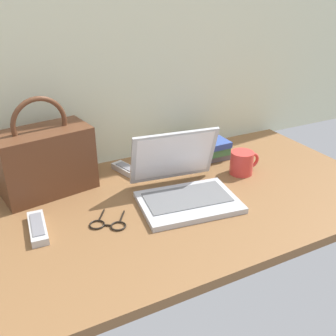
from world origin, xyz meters
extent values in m
cube|color=brown|center=(0.00, 0.00, 0.01)|extent=(1.60, 0.76, 0.03)
cube|color=#B2B5BA|center=(0.10, -0.05, 0.04)|extent=(0.34, 0.26, 0.02)
cube|color=slate|center=(0.10, -0.04, 0.05)|extent=(0.29, 0.17, 0.00)
cube|color=#B2B5BA|center=(0.12, 0.09, 0.14)|extent=(0.31, 0.11, 0.19)
cube|color=white|center=(0.12, 0.08, 0.14)|extent=(0.28, 0.09, 0.17)
cylinder|color=red|center=(0.38, 0.06, 0.07)|extent=(0.09, 0.09, 0.09)
torus|color=red|center=(0.43, 0.06, 0.07)|extent=(0.06, 0.01, 0.06)
cylinder|color=brown|center=(0.38, 0.06, 0.11)|extent=(0.08, 0.08, 0.00)
cube|color=#B7B7B7|center=(-0.36, 0.02, 0.04)|extent=(0.06, 0.16, 0.02)
cube|color=slate|center=(-0.36, 0.02, 0.05)|extent=(0.04, 0.12, 0.00)
cube|color=#B7B7B7|center=(0.01, 0.24, 0.04)|extent=(0.09, 0.17, 0.02)
cube|color=slate|center=(0.01, 0.24, 0.05)|extent=(0.07, 0.12, 0.00)
torus|color=black|center=(-0.20, -0.03, 0.03)|extent=(0.07, 0.07, 0.01)
torus|color=black|center=(-0.15, -0.07, 0.03)|extent=(0.07, 0.07, 0.01)
cube|color=black|center=(-0.18, -0.05, 0.03)|extent=(0.02, 0.02, 0.00)
cube|color=black|center=(-0.17, 0.01, 0.03)|extent=(0.04, 0.05, 0.00)
cube|color=black|center=(-0.12, -0.02, 0.03)|extent=(0.04, 0.05, 0.00)
cube|color=#59331E|center=(-0.28, 0.25, 0.14)|extent=(0.32, 0.21, 0.22)
torus|color=#59331E|center=(-0.28, 0.25, 0.27)|extent=(0.18, 0.05, 0.18)
cube|color=#595960|center=(0.33, 0.23, 0.04)|extent=(0.21, 0.12, 0.02)
cube|color=#3F7F4C|center=(0.33, 0.23, 0.07)|extent=(0.18, 0.12, 0.03)
cube|color=#334C99|center=(0.33, 0.23, 0.10)|extent=(0.18, 0.14, 0.02)
camera|label=1|loc=(-0.43, -0.95, 0.67)|focal=40.22mm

